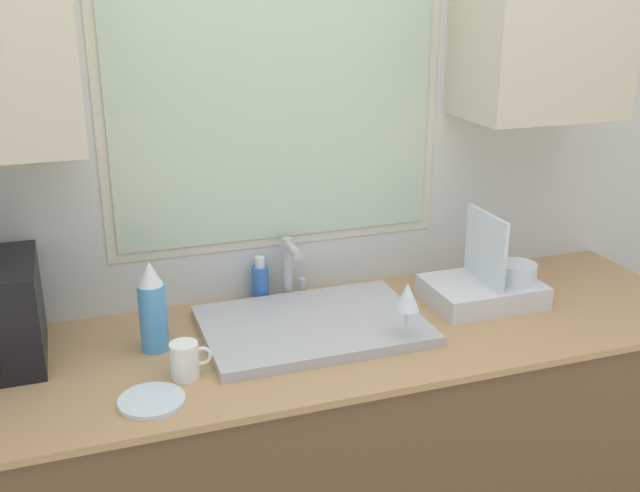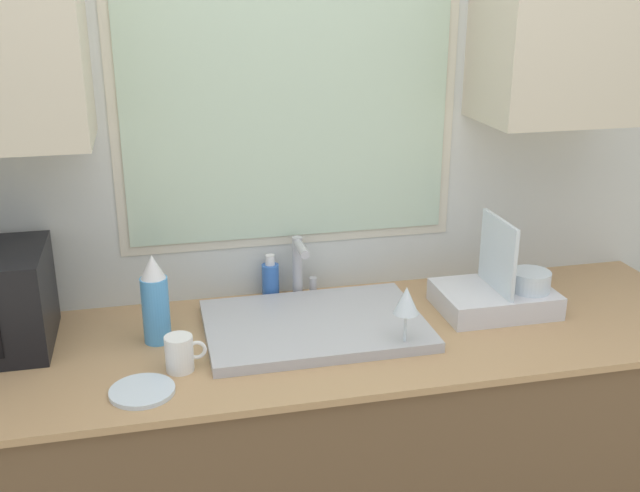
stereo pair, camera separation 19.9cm
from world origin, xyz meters
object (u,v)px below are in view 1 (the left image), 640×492
at_px(dish_rack, 487,286).
at_px(mug_near_sink, 185,360).
at_px(soap_bottle, 260,282).
at_px(wine_glass, 407,299).
at_px(spray_bottle, 153,308).
at_px(faucet, 290,265).

xyz_separation_m(dish_rack, mug_near_sink, (-0.96, -0.16, -0.01)).
xyz_separation_m(soap_bottle, wine_glass, (0.29, -0.44, 0.08)).
height_order(dish_rack, soap_bottle, dish_rack).
height_order(dish_rack, spray_bottle, dish_rack).
xyz_separation_m(faucet, soap_bottle, (-0.09, 0.03, -0.05)).
height_order(faucet, spray_bottle, spray_bottle).
relative_size(faucet, spray_bottle, 0.78).
bearing_deg(mug_near_sink, wine_glass, -2.85).
distance_m(dish_rack, wine_glass, 0.42).
bearing_deg(mug_near_sink, faucet, 44.03).
bearing_deg(spray_bottle, wine_glass, -17.94).
height_order(soap_bottle, wine_glass, wine_glass).
relative_size(spray_bottle, soap_bottle, 1.78).
height_order(soap_bottle, mug_near_sink, soap_bottle).
distance_m(faucet, soap_bottle, 0.11).
height_order(dish_rack, wine_glass, dish_rack).
distance_m(dish_rack, mug_near_sink, 0.97).
bearing_deg(soap_bottle, mug_near_sink, -126.69).
relative_size(dish_rack, spray_bottle, 1.33).
xyz_separation_m(spray_bottle, wine_glass, (0.65, -0.21, 0.02)).
relative_size(spray_bottle, wine_glass, 1.36).
relative_size(soap_bottle, mug_near_sink, 1.34).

